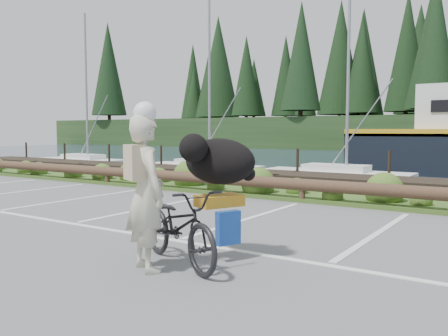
{
  "coord_description": "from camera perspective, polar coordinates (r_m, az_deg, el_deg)",
  "views": [
    {
      "loc": [
        4.85,
        -6.37,
        1.81
      ],
      "look_at": [
        -0.06,
        1.1,
        1.1
      ],
      "focal_mm": 38.0,
      "sensor_mm": 36.0,
      "label": 1
    }
  ],
  "objects": [
    {
      "name": "vegetation_strip",
      "position": [
        12.76,
        10.64,
        -3.46
      ],
      "size": [
        34.0,
        1.6,
        0.1
      ],
      "primitive_type": "cube",
      "color": "#3D5B21",
      "rests_on": "ground"
    },
    {
      "name": "dog",
      "position": [
        6.65,
        -0.59,
        0.81
      ],
      "size": [
        0.96,
        1.25,
        0.65
      ],
      "primitive_type": "ellipsoid",
      "rotation": [
        0.0,
        0.0,
        1.14
      ],
      "color": "black",
      "rests_on": "bicycle"
    },
    {
      "name": "log_rail",
      "position": [
        12.13,
        9.36,
        -4.1
      ],
      "size": [
        32.0,
        0.3,
        0.6
      ],
      "primitive_type": null,
      "color": "#443021",
      "rests_on": "ground"
    },
    {
      "name": "cyclist",
      "position": [
        6.18,
        -9.38,
        -3.0
      ],
      "size": [
        0.87,
        0.74,
        2.01
      ],
      "primitive_type": "imported",
      "rotation": [
        0.0,
        0.0,
        2.72
      ],
      "color": "beige",
      "rests_on": "ground"
    },
    {
      "name": "ground",
      "position": [
        8.21,
        -3.93,
        -8.21
      ],
      "size": [
        72.0,
        72.0,
        0.0
      ],
      "primitive_type": "plane",
      "color": "#57575A"
    },
    {
      "name": "bicycle",
      "position": [
        6.45,
        -5.47,
        -6.96
      ],
      "size": [
        2.11,
        1.46,
        1.05
      ],
      "primitive_type": "imported",
      "rotation": [
        0.0,
        0.0,
        1.14
      ],
      "color": "black",
      "rests_on": "ground"
    }
  ]
}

